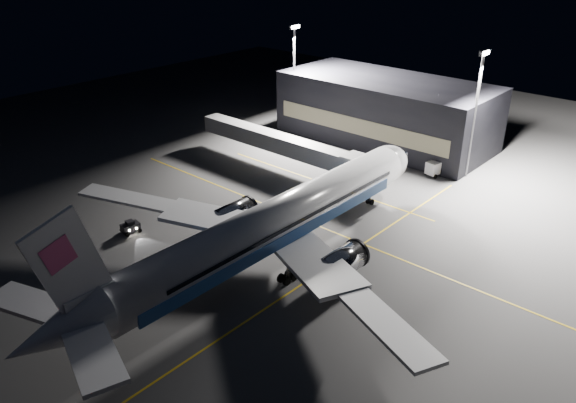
% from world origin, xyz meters
% --- Properties ---
extents(ground, '(200.00, 200.00, 0.00)m').
position_xyz_m(ground, '(0.00, 0.00, 0.00)').
color(ground, '#4C4C4F').
rests_on(ground, ground).
extents(guide_line_main, '(0.25, 80.00, 0.01)m').
position_xyz_m(guide_line_main, '(10.00, 0.00, 0.01)').
color(guide_line_main, gold).
rests_on(guide_line_main, ground).
extents(guide_line_cross, '(70.00, 0.25, 0.01)m').
position_xyz_m(guide_line_cross, '(0.00, -6.00, 0.01)').
color(guide_line_cross, gold).
rests_on(guide_line_cross, ground).
extents(guide_line_side, '(0.25, 40.00, 0.01)m').
position_xyz_m(guide_line_side, '(22.00, 10.00, 0.01)').
color(guide_line_side, gold).
rests_on(guide_line_side, ground).
extents(airliner, '(61.48, 54.22, 16.64)m').
position_xyz_m(airliner, '(-1.08, 0.00, 5.16)').
color(airliner, silver).
rests_on(airliner, ground).
extents(terminal, '(18.12, 40.00, 12.00)m').
position_xyz_m(terminal, '(45.98, 14.00, 6.00)').
color(terminal, black).
rests_on(terminal, ground).
extents(jet_bridge, '(3.60, 34.40, 6.30)m').
position_xyz_m(jet_bridge, '(22.00, 18.06, 4.58)').
color(jet_bridge, '#B2B2B7').
rests_on(jet_bridge, ground).
extents(floodlight_mast_north, '(2.40, 0.68, 20.70)m').
position_xyz_m(floodlight_mast_north, '(40.00, 31.99, 12.37)').
color(floodlight_mast_north, '#59595E').
rests_on(floodlight_mast_north, ground).
extents(floodlight_mast_south, '(2.40, 0.67, 20.70)m').
position_xyz_m(floodlight_mast_south, '(40.00, -6.01, 12.37)').
color(floodlight_mast_south, '#59595E').
rests_on(floodlight_mast_south, ground).
extents(service_truck, '(5.09, 2.81, 2.46)m').
position_xyz_m(service_truck, '(37.60, -2.09, 1.32)').
color(service_truck, silver).
rests_on(service_truck, ground).
extents(baggage_tug, '(2.64, 2.24, 1.73)m').
position_xyz_m(baggage_tug, '(-8.26, 19.52, 0.80)').
color(baggage_tug, black).
rests_on(baggage_tug, ground).
extents(safety_cone_a, '(0.45, 0.45, 0.67)m').
position_xyz_m(safety_cone_a, '(-7.47, 9.73, 0.34)').
color(safety_cone_a, orange).
rests_on(safety_cone_a, ground).
extents(safety_cone_b, '(0.40, 0.40, 0.60)m').
position_xyz_m(safety_cone_b, '(1.68, 14.00, 0.30)').
color(safety_cone_b, orange).
rests_on(safety_cone_b, ground).
extents(safety_cone_c, '(0.36, 0.36, 0.54)m').
position_xyz_m(safety_cone_c, '(1.47, 9.93, 0.27)').
color(safety_cone_c, orange).
rests_on(safety_cone_c, ground).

